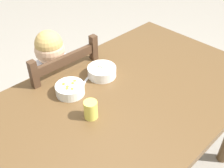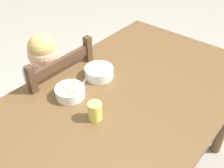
% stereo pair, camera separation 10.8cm
% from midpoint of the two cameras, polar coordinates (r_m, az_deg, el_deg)
% --- Properties ---
extents(dining_table, '(1.42, 0.89, 0.77)m').
position_cam_midpoint_polar(dining_table, '(1.39, 0.86, -5.13)').
color(dining_table, brown).
rests_on(dining_table, ground).
extents(dining_chair, '(0.43, 0.43, 0.91)m').
position_cam_midpoint_polar(dining_chair, '(1.76, -13.81, -4.85)').
color(dining_chair, '#472F1F').
rests_on(dining_chair, ground).
extents(child_figure, '(0.32, 0.31, 0.95)m').
position_cam_midpoint_polar(child_figure, '(1.65, -14.57, -0.26)').
color(child_figure, silver).
rests_on(child_figure, ground).
extents(bowl_of_peas, '(0.15, 0.15, 0.05)m').
position_cam_midpoint_polar(bowl_of_peas, '(1.41, -4.95, 2.50)').
color(bowl_of_peas, silver).
rests_on(bowl_of_peas, dining_table).
extents(bowl_of_carrots, '(0.14, 0.14, 0.05)m').
position_cam_midpoint_polar(bowl_of_carrots, '(1.30, -11.28, -1.70)').
color(bowl_of_carrots, white).
rests_on(bowl_of_carrots, dining_table).
extents(spoon, '(0.13, 0.08, 0.01)m').
position_cam_midpoint_polar(spoon, '(1.36, -8.94, -0.84)').
color(spoon, silver).
rests_on(spoon, dining_table).
extents(drinking_cup, '(0.06, 0.06, 0.09)m').
position_cam_midpoint_polar(drinking_cup, '(1.16, -6.14, -5.94)').
color(drinking_cup, '#E0D858').
rests_on(drinking_cup, dining_table).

